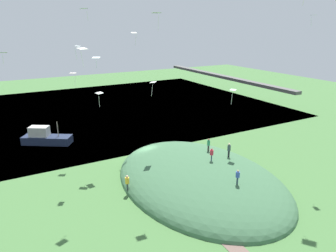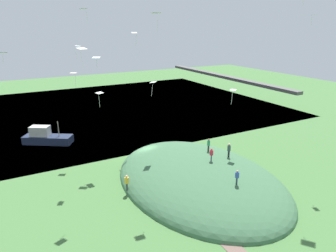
% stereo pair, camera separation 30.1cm
% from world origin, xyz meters
% --- Properties ---
extents(ground_plane, '(160.00, 160.00, 0.00)m').
position_xyz_m(ground_plane, '(0.00, 0.00, 0.00)').
color(ground_plane, '#406C37').
extents(lake_water, '(54.07, 80.00, 0.40)m').
position_xyz_m(lake_water, '(-29.08, 0.00, -0.20)').
color(lake_water, '#405988').
rests_on(lake_water, ground_plane).
extents(grass_hill, '(24.83, 17.45, 4.94)m').
position_xyz_m(grass_hill, '(9.22, 2.78, 0.00)').
color(grass_hill, '#3B6442').
rests_on(grass_hill, ground_plane).
extents(bridge_deck_far, '(48.66, 1.80, 0.70)m').
position_xyz_m(bridge_deck_far, '(-29.08, 36.46, 4.59)').
color(bridge_deck_far, '#525150').
extents(boat_on_lake, '(5.96, 7.48, 3.54)m').
position_xyz_m(boat_on_lake, '(-12.71, -11.05, 0.96)').
color(boat_on_lake, '#1C263E').
rests_on(boat_on_lake, lake_water).
extents(person_with_child, '(0.59, 0.59, 1.59)m').
position_xyz_m(person_with_child, '(9.58, 4.22, 3.43)').
color(person_with_child, navy).
rests_on(person_with_child, grass_hill).
extents(person_walking_path, '(0.48, 0.48, 1.73)m').
position_xyz_m(person_walking_path, '(6.67, 5.92, 3.35)').
color(person_walking_path, '#352F2D').
rests_on(person_walking_path, grass_hill).
extents(person_on_hilltop, '(0.57, 0.57, 1.83)m').
position_xyz_m(person_on_hilltop, '(9.19, 7.15, 3.30)').
color(person_on_hilltop, black).
rests_on(person_on_hilltop, grass_hill).
extents(person_near_shore, '(0.56, 0.56, 1.59)m').
position_xyz_m(person_near_shore, '(15.08, 3.41, 3.16)').
color(person_near_shore, '#253447').
rests_on(person_near_shore, grass_hill).
extents(person_watching_kites, '(0.62, 0.62, 1.82)m').
position_xyz_m(person_watching_kites, '(7.95, -5.76, 1.57)').
color(person_watching_kites, '#2E3636').
rests_on(person_watching_kites, grass_hill).
extents(kite_1, '(0.92, 1.01, 1.79)m').
position_xyz_m(kite_1, '(-4.94, -7.62, 11.60)').
color(kite_1, silver).
extents(kite_2, '(1.14, 1.20, 1.83)m').
position_xyz_m(kite_2, '(7.79, 8.40, 10.09)').
color(kite_2, white).
extents(kite_3, '(1.13, 0.85, 1.76)m').
position_xyz_m(kite_3, '(0.21, -5.87, 9.78)').
color(kite_3, white).
extents(kite_4, '(0.71, 0.94, 1.16)m').
position_xyz_m(kite_4, '(1.44, -15.63, 15.05)').
color(kite_4, silver).
extents(kite_5, '(1.08, 1.15, 1.38)m').
position_xyz_m(kite_5, '(-1.34, -5.50, 13.85)').
color(kite_5, white).
extents(kite_6, '(0.78, 0.66, 1.24)m').
position_xyz_m(kite_6, '(12.28, 15.40, 18.63)').
color(kite_6, white).
extents(kite_7, '(1.24, 1.22, 1.77)m').
position_xyz_m(kite_7, '(2.87, 0.05, 11.00)').
color(kite_7, white).
extents(kite_8, '(0.71, 0.96, 1.89)m').
position_xyz_m(kite_8, '(7.87, -1.92, 18.69)').
color(kite_8, white).
extents(kite_10, '(0.58, 0.80, 1.78)m').
position_xyz_m(kite_10, '(-4.53, 0.95, 16.52)').
color(kite_10, silver).
extents(kite_11, '(1.11, 0.89, 1.12)m').
position_xyz_m(kite_11, '(7.19, -8.83, 19.03)').
color(kite_11, silver).
extents(kite_12, '(0.94, 1.10, 1.82)m').
position_xyz_m(kite_12, '(6.43, -9.08, 15.46)').
color(kite_12, white).
extents(kite_13, '(0.94, 0.83, 1.49)m').
position_xyz_m(kite_13, '(0.18, -7.99, 15.32)').
color(kite_13, white).
extents(mooring_post, '(0.14, 0.14, 0.83)m').
position_xyz_m(mooring_post, '(-1.66, 2.66, 0.42)').
color(mooring_post, brown).
rests_on(mooring_post, ground_plane).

